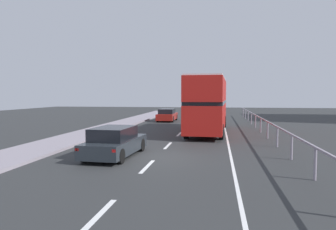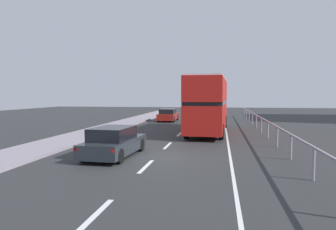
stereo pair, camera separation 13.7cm
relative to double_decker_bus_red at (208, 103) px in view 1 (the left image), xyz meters
name	(u,v)px [view 1 (the left image)]	position (x,y,z in m)	size (l,w,h in m)	color
ground_plane	(157,158)	(-2.03, -10.16, -2.27)	(73.05, 120.00, 0.10)	#2C2E2F
near_sidewalk_kerb	(29,151)	(-8.45, -10.16, -2.15)	(2.85, 80.00, 0.14)	gray
lane_paint_markings	(208,134)	(0.05, -1.28, -2.22)	(3.52, 46.00, 0.01)	silver
bridge_side_railing	(264,122)	(3.97, -1.16, -1.30)	(0.10, 42.00, 1.14)	gray
double_decker_bus_red	(208,103)	(0.00, 0.00, 0.00)	(2.92, 10.86, 4.13)	#B01913
hatchback_car_near	(115,142)	(-3.97, -10.39, -1.56)	(2.00, 4.55, 1.38)	#242A30
sedan_car_ahead	(167,115)	(-4.74, 10.06, -1.57)	(1.81, 4.47, 1.35)	maroon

